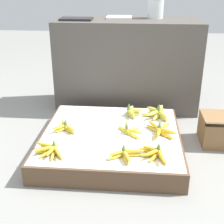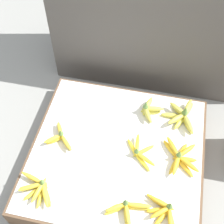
{
  "view_description": "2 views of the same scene",
  "coord_description": "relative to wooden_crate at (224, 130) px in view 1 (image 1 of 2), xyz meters",
  "views": [
    {
      "loc": [
        0.18,
        -1.94,
        1.16
      ],
      "look_at": [
        -0.0,
        0.11,
        0.25
      ],
      "focal_mm": 50.0,
      "sensor_mm": 36.0,
      "label": 1
    },
    {
      "loc": [
        0.16,
        -0.86,
        1.68
      ],
      "look_at": [
        -0.06,
        0.15,
        0.3
      ],
      "focal_mm": 50.0,
      "sensor_mm": 36.0,
      "label": 2
    }
  ],
  "objects": [
    {
      "name": "foam_tray_white",
      "position": [
        -0.83,
        0.74,
        0.7
      ],
      "size": [
        0.22,
        0.17,
        0.02
      ],
      "color": "white",
      "rests_on": "back_vendor_table"
    },
    {
      "name": "banana_bunch_middle_left",
      "position": [
        -1.16,
        -0.17,
        0.06
      ],
      "size": [
        0.18,
        0.19,
        0.09
      ],
      "color": "gold",
      "rests_on": "display_platform"
    },
    {
      "name": "banana_bunch_back_midright",
      "position": [
        -0.69,
        0.13,
        0.06
      ],
      "size": [
        0.14,
        0.19,
        0.11
      ],
      "color": "gold",
      "rests_on": "display_platform"
    },
    {
      "name": "foam_tray_dark",
      "position": [
        -1.19,
        0.6,
        0.7
      ],
      "size": [
        0.27,
        0.17,
        0.02
      ],
      "color": "#232328",
      "rests_on": "back_vendor_table"
    },
    {
      "name": "banana_bunch_front_left",
      "position": [
        -1.17,
        -0.49,
        0.05
      ],
      "size": [
        0.22,
        0.18,
        0.09
      ],
      "color": "gold",
      "rests_on": "display_platform"
    },
    {
      "name": "glass_jar",
      "position": [
        -0.52,
        0.78,
        0.79
      ],
      "size": [
        0.15,
        0.15,
        0.18
      ],
      "color": "silver",
      "rests_on": "back_vendor_table"
    },
    {
      "name": "display_platform",
      "position": [
        -0.83,
        -0.18,
        -0.04
      ],
      "size": [
        0.97,
        0.94,
        0.14
      ],
      "color": "brown",
      "rests_on": "ground_plane"
    },
    {
      "name": "wooden_crate",
      "position": [
        0.0,
        0.0,
        0.0
      ],
      "size": [
        0.33,
        0.27,
        0.21
      ],
      "color": "olive",
      "rests_on": "ground_plane"
    },
    {
      "name": "banana_bunch_middle_midright",
      "position": [
        -0.7,
        -0.17,
        0.05
      ],
      "size": [
        0.19,
        0.22,
        0.08
      ],
      "color": "yellow",
      "rests_on": "display_platform"
    },
    {
      "name": "banana_bunch_back_right",
      "position": [
        -0.49,
        0.13,
        0.06
      ],
      "size": [
        0.21,
        0.26,
        0.11
      ],
      "color": "gold",
      "rests_on": "display_platform"
    },
    {
      "name": "banana_bunch_front_midright",
      "position": [
        -0.71,
        -0.5,
        0.06
      ],
      "size": [
        0.23,
        0.14,
        0.09
      ],
      "color": "gold",
      "rests_on": "display_platform"
    },
    {
      "name": "back_vendor_table",
      "position": [
        -0.75,
        0.67,
        0.29
      ],
      "size": [
        1.28,
        0.48,
        0.8
      ],
      "color": "#4C4742",
      "rests_on": "ground_plane"
    },
    {
      "name": "banana_bunch_front_right",
      "position": [
        -0.53,
        -0.47,
        0.06
      ],
      "size": [
        0.18,
        0.19,
        0.09
      ],
      "color": "gold",
      "rests_on": "display_platform"
    },
    {
      "name": "banana_bunch_middle_right",
      "position": [
        -0.48,
        -0.16,
        0.06
      ],
      "size": [
        0.22,
        0.24,
        0.09
      ],
      "color": "gold",
      "rests_on": "display_platform"
    },
    {
      "name": "ground_plane",
      "position": [
        -0.83,
        -0.18,
        -0.11
      ],
      "size": [
        10.0,
        10.0,
        0.0
      ],
      "primitive_type": "plane",
      "color": "gray"
    }
  ]
}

